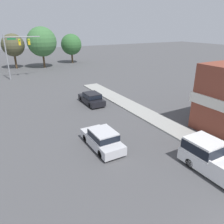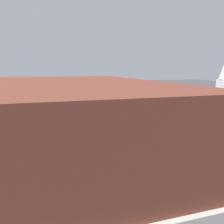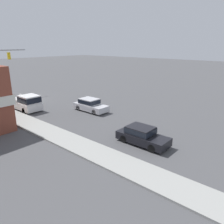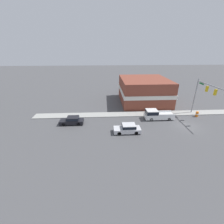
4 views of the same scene
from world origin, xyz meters
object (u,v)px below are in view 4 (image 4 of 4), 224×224
Objects in this scene: car_lead at (128,128)px; pickup_truck_parked at (156,115)px; construction_barrel at (197,114)px; car_oncoming at (72,120)px.

pickup_truck_parked is at bearing -52.78° from car_lead.
pickup_truck_parked is 8.94m from construction_barrel.
construction_barrel is at bearing -70.19° from car_lead.
construction_barrel is (1.89, -25.33, -0.21)m from car_oncoming.
pickup_truck_parked is 5.30× the size of construction_barrel.
car_oncoming reaches higher than construction_barrel.
car_lead is at bearing 109.81° from construction_barrel.
car_oncoming is at bearing 94.27° from construction_barrel.
car_lead is 16.35m from construction_barrel.
car_oncoming is 16.48m from pickup_truck_parked.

